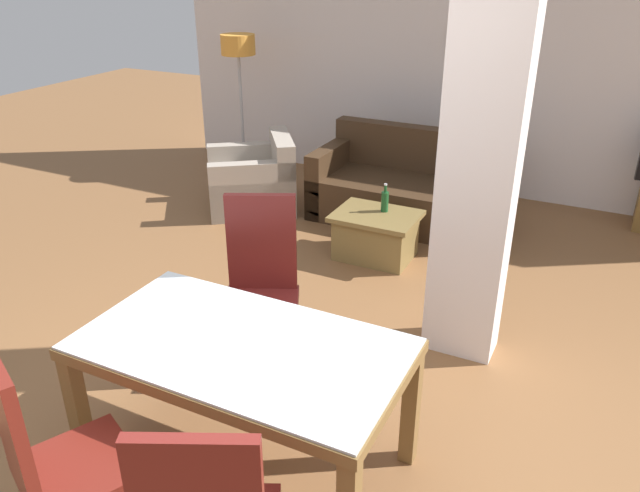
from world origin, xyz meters
name	(u,v)px	position (x,y,z in m)	size (l,w,h in m)	color
ground_plane	(249,460)	(0.00, 0.00, 0.00)	(18.00, 18.00, 0.00)	brown
back_wall	(481,67)	(0.00, 4.63, 1.35)	(7.20, 0.09, 2.70)	silver
divider_pillar	(481,156)	(0.72, 1.55, 1.35)	(0.46, 0.28, 2.70)	silver
dining_table	(243,369)	(0.00, 0.00, 0.59)	(1.60, 0.88, 0.75)	brown
dining_chair_near_left	(50,455)	(-0.40, -0.83, 0.59)	(0.61, 0.61, 1.12)	maroon
dining_chair_far_left	(261,280)	(-0.40, 0.83, 0.59)	(0.61, 0.61, 1.12)	maroon
sofa	(406,191)	(-0.36, 3.51, 0.29)	(1.77, 0.90, 0.86)	#3E2918
armchair	(254,183)	(-1.88, 3.10, 0.27)	(1.16, 1.15, 0.75)	#B0A393
coffee_table	(376,235)	(-0.31, 2.56, 0.21)	(0.72, 0.55, 0.41)	brown
bottle	(385,201)	(-0.27, 2.65, 0.51)	(0.06, 0.06, 0.25)	#194C23
floor_lamp	(239,57)	(-2.58, 3.99, 1.36)	(0.38, 0.38, 1.61)	#B7B7BC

